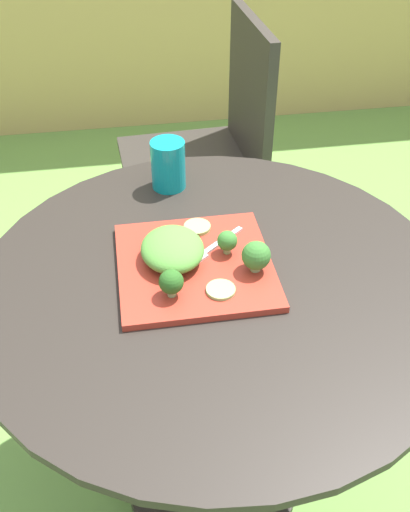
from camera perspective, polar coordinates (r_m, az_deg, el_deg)
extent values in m
plane|color=#669342|center=(1.67, 0.70, -20.87)|extent=(12.00, 12.00, 0.00)
cylinder|color=#28231E|center=(1.11, 0.99, -2.34)|extent=(0.91, 0.91, 0.02)
cylinder|color=#28231E|center=(1.36, 0.83, -13.08)|extent=(0.06, 0.06, 0.66)
cylinder|color=#28231E|center=(1.65, 0.71, -20.53)|extent=(0.44, 0.44, 0.04)
cube|color=#332D28|center=(2.00, -1.53, 8.79)|extent=(0.46, 0.46, 0.03)
cube|color=#332D28|center=(1.93, 4.40, 15.57)|extent=(0.05, 0.42, 0.45)
cylinder|color=#332D28|center=(2.24, -6.86, 5.73)|extent=(0.02, 0.02, 0.43)
cylinder|color=#332D28|center=(1.95, -5.60, 0.04)|extent=(0.02, 0.02, 0.43)
cylinder|color=#332D28|center=(2.29, 2.14, 6.81)|extent=(0.02, 0.02, 0.43)
cylinder|color=#332D28|center=(2.01, 4.60, 1.41)|extent=(0.02, 0.02, 0.43)
cube|color=#AD3323|center=(1.12, -0.98, -0.93)|extent=(0.29, 0.29, 0.01)
cylinder|color=#0F8C93|center=(1.33, -3.58, 8.81)|extent=(0.08, 0.08, 0.11)
cylinder|color=#0D777D|center=(1.34, -3.55, 8.19)|extent=(0.07, 0.07, 0.08)
cube|color=silver|center=(1.16, 1.73, 1.53)|extent=(0.09, 0.08, 0.00)
cube|color=silver|center=(1.12, -0.86, -0.24)|extent=(0.05, 0.05, 0.00)
ellipsoid|color=#519338|center=(1.11, -3.18, 0.69)|extent=(0.12, 0.14, 0.05)
cylinder|color=#99B770|center=(1.04, -3.24, -3.54)|extent=(0.02, 0.02, 0.01)
sphere|color=#285B1E|center=(1.03, -3.29, -2.51)|extent=(0.04, 0.04, 0.04)
cylinder|color=#99B770|center=(1.10, 4.89, -1.11)|extent=(0.02, 0.02, 0.01)
sphere|color=#38752D|center=(1.08, 4.98, 0.05)|extent=(0.05, 0.05, 0.05)
cylinder|color=#99B770|center=(1.13, 2.14, 0.59)|extent=(0.01, 0.01, 0.01)
sphere|color=#38752D|center=(1.12, 2.17, 1.50)|extent=(0.04, 0.04, 0.04)
cylinder|color=#8EB766|center=(1.05, 1.31, -3.31)|extent=(0.05, 0.05, 0.01)
cylinder|color=#8EB766|center=(1.20, -0.76, 2.83)|extent=(0.05, 0.05, 0.01)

